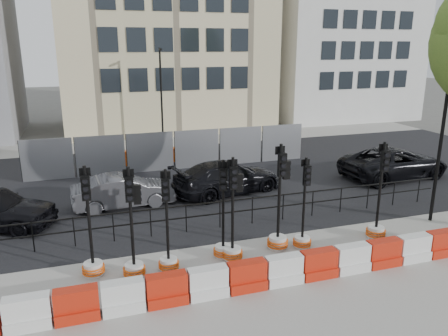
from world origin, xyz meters
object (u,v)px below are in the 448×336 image
object	(u,v)px
traffic_signal_h	(377,219)
car_c	(227,177)
traffic_signal_a	(92,254)
lamp_post_near	(442,134)
traffic_signal_d	(233,236)

from	to	relation	value
traffic_signal_h	car_c	distance (m)	6.70
traffic_signal_a	lamp_post_near	bearing A→B (deg)	4.62
traffic_signal_h	lamp_post_near	bearing A→B (deg)	21.11
lamp_post_near	car_c	xyz separation A→B (m)	(-6.07, 5.24, -2.52)
traffic_signal_d	car_c	bearing A→B (deg)	79.64
traffic_signal_d	traffic_signal_h	world-z (taller)	traffic_signal_h
traffic_signal_a	traffic_signal_d	distance (m)	3.99
lamp_post_near	traffic_signal_a	xyz separation A→B (m)	(-11.81, -0.29, -2.57)
traffic_signal_d	lamp_post_near	bearing A→B (deg)	10.85
traffic_signal_a	traffic_signal_d	world-z (taller)	traffic_signal_a
traffic_signal_d	traffic_signal_h	xyz separation A→B (m)	(5.01, -0.01, -0.08)
traffic_signal_a	traffic_signal_h	size ratio (longest dim) A/B	0.97
traffic_signal_h	car_c	xyz separation A→B (m)	(-3.25, 5.86, 0.03)
traffic_signal_d	car_c	distance (m)	6.11
traffic_signal_d	car_c	size ratio (longest dim) A/B	0.61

